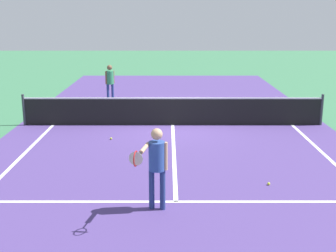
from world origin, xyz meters
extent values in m
plane|color=#38724C|center=(0.00, 0.00, 0.00)|extent=(60.00, 60.00, 0.00)
cube|color=#4C387A|center=(0.00, 0.00, 0.00)|extent=(10.62, 24.40, 0.00)
cube|color=white|center=(0.00, -6.40, 0.00)|extent=(8.22, 0.10, 0.01)
cube|color=white|center=(0.00, -3.20, 0.00)|extent=(0.10, 6.40, 0.01)
cylinder|color=#33383D|center=(-5.08, 0.00, 0.54)|extent=(0.09, 0.09, 1.07)
cylinder|color=#33383D|center=(5.08, 0.00, 0.54)|extent=(0.09, 0.09, 1.07)
cube|color=black|center=(0.00, 0.00, 0.46)|extent=(10.17, 0.02, 0.91)
cube|color=white|center=(0.00, 0.00, 0.94)|extent=(10.17, 0.03, 0.05)
cylinder|color=navy|center=(-0.27, -6.75, 0.41)|extent=(0.11, 0.11, 0.81)
cylinder|color=navy|center=(-0.48, -6.71, 0.41)|extent=(0.11, 0.11, 0.81)
cylinder|color=#2D4C99|center=(-0.37, -6.73, 1.10)|extent=(0.32, 0.32, 0.57)
sphere|color=tan|center=(-0.37, -6.73, 1.53)|extent=(0.22, 0.22, 0.22)
cylinder|color=tan|center=(-0.21, -6.76, 1.10)|extent=(0.08, 0.08, 0.55)
cylinder|color=tan|center=(-0.60, -6.97, 1.33)|extent=(0.19, 0.56, 0.08)
cylinder|color=black|center=(-0.67, -7.35, 1.33)|extent=(0.07, 0.22, 0.03)
torus|color=red|center=(-0.72, -7.58, 1.33)|extent=(0.08, 0.28, 0.28)
cylinder|color=silver|center=(-0.72, -7.58, 1.33)|extent=(0.25, 0.05, 0.25)
cylinder|color=navy|center=(-2.54, 4.03, 0.39)|extent=(0.11, 0.11, 0.79)
cylinder|color=navy|center=(-2.72, 3.91, 0.39)|extent=(0.11, 0.11, 0.79)
cylinder|color=#338C59|center=(-2.63, 3.97, 1.07)|extent=(0.32, 0.32, 0.55)
sphere|color=brown|center=(-2.63, 3.97, 1.49)|extent=(0.22, 0.22, 0.22)
cylinder|color=brown|center=(-2.49, 4.06, 1.07)|extent=(0.08, 0.08, 0.54)
cylinder|color=brown|center=(-2.77, 3.87, 1.07)|extent=(0.08, 0.08, 0.54)
sphere|color=#CCE033|center=(-1.90, -1.80, 0.03)|extent=(0.07, 0.07, 0.07)
sphere|color=#CCE033|center=(2.10, -5.49, 0.03)|extent=(0.07, 0.07, 0.07)
camera|label=1|loc=(-0.16, -14.89, 3.79)|focal=47.81mm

